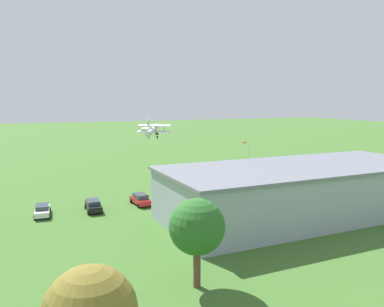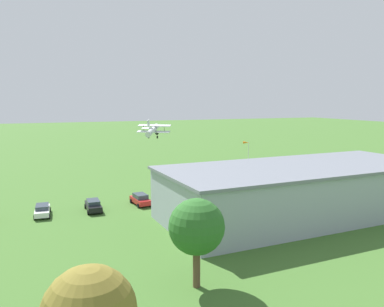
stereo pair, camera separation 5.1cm
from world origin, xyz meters
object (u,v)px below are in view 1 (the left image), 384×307
biplane (153,130)px  windsock (246,144)px  car_black (93,205)px  car_red (141,199)px  person_walking_on_apron (331,175)px  tree_by_windsock (197,227)px  hangar (302,190)px  car_white (42,210)px  person_beside_truck (303,179)px

biplane → windsock: biplane is taller
biplane → car_black: biplane is taller
car_red → person_walking_on_apron: (-38.69, -3.84, -0.00)m
car_black → windsock: windsock is taller
tree_by_windsock → hangar: bearing=-147.2°
car_red → car_black: 6.87m
car_white → tree_by_windsock: size_ratio=0.64×
car_red → tree_by_windsock: tree_by_windsock is taller
person_beside_truck → tree_by_windsock: 44.44m
biplane → person_beside_truck: biplane is taller
biplane → person_beside_truck: 31.62m
hangar → car_black: 28.35m
biplane → person_walking_on_apron: (-29.69, 20.06, -8.18)m
biplane → car_white: size_ratio=1.48×
biplane → tree_by_windsock: biplane is taller
person_walking_on_apron → windsock: (7.62, -19.45, 4.33)m
hangar → car_red: size_ratio=8.30×
person_walking_on_apron → tree_by_windsock: 50.86m
person_walking_on_apron → windsock: windsock is taller
person_walking_on_apron → windsock: bearing=-68.6°
car_white → person_beside_truck: size_ratio=2.71×
car_white → hangar: bearing=158.6°
person_walking_on_apron → hangar: bearing=39.8°
person_beside_truck → car_black: bearing=5.3°
biplane → windsock: 22.42m
car_red → car_black: (6.84, 0.64, -0.03)m
person_beside_truck → windsock: bearing=-89.7°
car_red → person_beside_truck: bearing=-174.7°
biplane → person_beside_truck: size_ratio=4.02×
hangar → windsock: size_ratio=6.48×
biplane → car_red: biplane is taller
person_walking_on_apron → tree_by_windsock: tree_by_windsock is taller
car_white → car_black: bearing=178.0°
windsock → car_black: bearing=32.3°
biplane → tree_by_windsock: 51.51m
biplane → car_black: (15.83, 24.53, -8.21)m
hangar → car_red: hangar is taller
car_red → car_white: bearing=1.8°
person_beside_truck → windsock: (0.12, -20.40, 4.30)m
person_walking_on_apron → car_black: bearing=5.6°
biplane → person_walking_on_apron: 36.75m
car_white → windsock: size_ratio=0.80×
biplane → car_black: 30.33m
car_black → car_white: bearing=-2.0°
car_black → car_white: 6.59m
car_red → person_walking_on_apron: size_ratio=2.72×
biplane → hangar: bearing=104.6°
car_black → biplane: bearing=-122.8°
hangar → windsock: (-12.51, -36.25, 1.79)m
biplane → tree_by_windsock: bearing=77.5°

